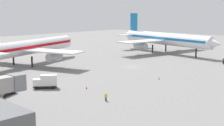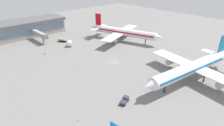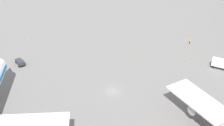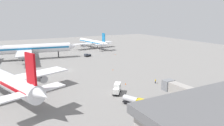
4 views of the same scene
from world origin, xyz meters
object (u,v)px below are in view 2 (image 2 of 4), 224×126
fuel_truck (62,40)px  ground_crew_worker (44,53)px  catering_truck (70,43)px  safety_cone_far_side (65,51)px  safety_cone_near_gate (78,120)px  airplane_at_gate (123,32)px  airplane_taxiing (193,67)px  pushback_tractor (125,100)px  safety_cone_mid_apron (75,66)px

fuel_truck → ground_crew_worker: size_ratio=3.90×
catering_truck → safety_cone_far_side: (7.34, 6.44, -1.40)m
fuel_truck → safety_cone_near_gate: size_ratio=10.86×
catering_truck → fuel_truck: size_ratio=0.85×
airplane_at_gate → ground_crew_worker: bearing=-122.9°
airplane_taxiing → safety_cone_near_gate: airplane_taxiing is taller
safety_cone_near_gate → safety_cone_far_side: size_ratio=1.00×
airplane_taxiing → pushback_tractor: 34.63m
catering_truck → ground_crew_worker: bearing=136.5°
airplane_taxiing → ground_crew_worker: size_ratio=33.43×
fuel_truck → pushback_tractor: bearing=142.9°
fuel_truck → safety_cone_mid_apron: size_ratio=10.86×
safety_cone_near_gate → safety_cone_far_side: bearing=-115.7°
airplane_at_gate → safety_cone_near_gate: size_ratio=86.97×
airplane_taxiing → safety_cone_mid_apron: bearing=-47.6°
catering_truck → pushback_tractor: bearing=-154.8°
pushback_tractor → safety_cone_near_gate: pushback_tractor is taller
safety_cone_near_gate → safety_cone_far_side: 60.27m
fuel_truck → safety_cone_near_gate: 78.78m
airplane_taxiing → safety_cone_far_side: airplane_taxiing is taller
safety_cone_far_side → ground_crew_worker: bearing=-20.5°
airplane_at_gate → fuel_truck: (32.45, -25.45, -4.57)m
airplane_taxiing → fuel_truck: (16.95, -83.03, -4.80)m
airplane_taxiing → catering_truck: (17.51, -72.74, -4.49)m
safety_cone_far_side → pushback_tractor: bearing=81.8°
airplane_taxiing → pushback_tractor: size_ratio=11.66×
catering_truck → safety_cone_far_side: size_ratio=9.25×
fuel_truck → safety_cone_mid_apron: bearing=134.8°
ground_crew_worker → safety_cone_far_side: bearing=-161.0°
fuel_truck → safety_cone_near_gate: fuel_truck is taller
ground_crew_worker → fuel_truck: bearing=-106.3°
pushback_tractor → safety_cone_near_gate: bearing=148.1°
pushback_tractor → fuel_truck: bearing=56.7°
safety_cone_mid_apron → fuel_truck: bearing=-110.4°
airplane_taxiing → catering_truck: bearing=-68.1°
ground_crew_worker → safety_cone_far_side: ground_crew_worker is taller
ground_crew_worker → safety_cone_mid_apron: 25.23m
safety_cone_mid_apron → catering_truck: bearing=-116.2°
ground_crew_worker → pushback_tractor: bearing=131.8°
pushback_tractor → fuel_truck: fuel_truck is taller
airplane_at_gate → airplane_taxiing: bearing=-34.0°
airplane_at_gate → airplane_taxiing: 59.63m
fuel_truck → safety_cone_near_gate: bearing=129.6°
airplane_at_gate → safety_cone_far_side: bearing=-121.1°
airplane_at_gate → pushback_tractor: size_ratio=10.90×
pushback_tractor → safety_cone_mid_apron: bearing=65.4°
pushback_tractor → airplane_taxiing: bearing=-35.6°
catering_truck → fuel_truck: 10.31m
airplane_taxiing → safety_cone_mid_apron: size_ratio=93.04×
airplane_at_gate → airplane_taxiing: size_ratio=0.93×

